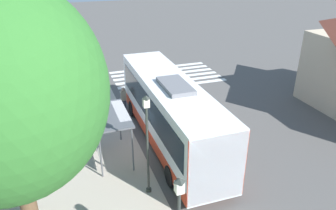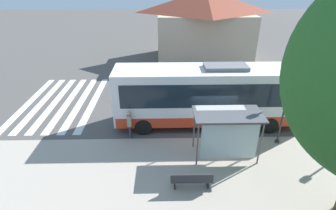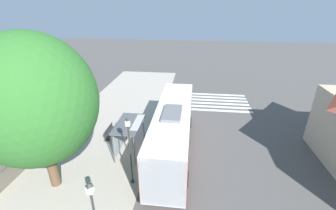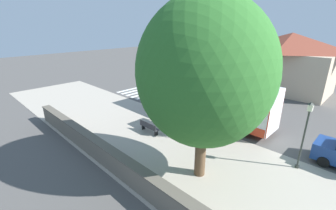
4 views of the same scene
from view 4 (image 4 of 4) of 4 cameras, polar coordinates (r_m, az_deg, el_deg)
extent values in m
plane|color=#514F4C|center=(19.30, 7.44, -4.76)|extent=(120.00, 120.00, 0.00)
cube|color=#ADA393|center=(16.27, -2.34, -9.48)|extent=(9.00, 44.00, 0.02)
cube|color=silver|center=(27.79, 0.45, 3.13)|extent=(9.00, 0.50, 0.01)
cube|color=silver|center=(28.43, -0.93, 3.51)|extent=(9.00, 0.50, 0.01)
cube|color=silver|center=(29.08, -2.25, 3.88)|extent=(9.00, 0.50, 0.01)
cube|color=silver|center=(29.76, -3.51, 4.22)|extent=(9.00, 0.50, 0.01)
cube|color=silver|center=(30.44, -4.72, 4.55)|extent=(9.00, 0.50, 0.01)
cube|color=silver|center=(31.14, -5.88, 4.86)|extent=(9.00, 0.50, 0.01)
cube|color=#6B6356|center=(13.91, -14.90, -12.79)|extent=(0.50, 20.00, 1.25)
cube|color=#5B5449|center=(13.57, -15.14, -10.42)|extent=(0.60, 20.00, 0.08)
cube|color=#C6B293|center=(31.85, 27.80, 7.52)|extent=(6.69, 9.70, 4.88)
pyramid|color=brown|center=(31.43, 28.85, 13.80)|extent=(7.29, 10.30, 2.20)
cube|color=white|center=(19.93, 10.40, 2.19)|extent=(2.48, 11.34, 3.20)
cube|color=black|center=(19.81, 10.47, 3.33)|extent=(2.52, 10.43, 1.41)
cube|color=red|center=(20.35, 10.18, -1.25)|extent=(2.52, 11.11, 0.64)
cube|color=red|center=(17.62, 25.65, -1.86)|extent=(2.52, 0.06, 3.07)
cube|color=black|center=(23.10, -1.07, 8.20)|extent=(1.86, 0.08, 0.45)
cube|color=slate|center=(19.05, 12.83, 6.54)|extent=(1.24, 2.49, 0.22)
cylinder|color=black|center=(21.94, -0.14, -0.10)|extent=(0.30, 1.00, 1.00)
cylinder|color=black|center=(23.56, 3.82, 1.27)|extent=(0.30, 1.00, 1.00)
cylinder|color=black|center=(17.91, 17.28, -5.79)|extent=(0.30, 1.00, 1.00)
cylinder|color=black|center=(19.87, 20.43, -3.60)|extent=(0.30, 1.00, 1.00)
cylinder|color=#515459|center=(17.26, 10.66, -3.62)|extent=(0.08, 0.08, 2.42)
cylinder|color=#515459|center=(18.97, 3.02, -1.11)|extent=(0.08, 0.08, 2.42)
cylinder|color=#515459|center=(16.12, 7.63, -5.17)|extent=(0.08, 0.08, 2.42)
cylinder|color=#515459|center=(17.94, -0.17, -2.34)|extent=(0.08, 0.08, 2.42)
cube|color=#515459|center=(17.08, 5.26, 0.89)|extent=(1.81, 3.36, 0.08)
cube|color=silver|center=(16.95, 3.57, -3.29)|extent=(0.03, 2.75, 1.93)
cylinder|color=#2D3347|center=(22.15, -2.38, -0.15)|extent=(0.12, 0.12, 0.84)
cylinder|color=#2D3347|center=(22.26, -2.08, -0.05)|extent=(0.12, 0.12, 0.84)
cube|color=gray|center=(21.96, -2.26, 1.76)|extent=(0.34, 0.22, 0.68)
sphere|color=tan|center=(21.82, -2.27, 2.89)|extent=(0.23, 0.23, 0.23)
cube|color=#333338|center=(17.56, -4.73, -5.61)|extent=(0.40, 1.86, 0.06)
cube|color=#333338|center=(17.36, -5.18, -5.09)|extent=(0.04, 1.86, 0.40)
cube|color=black|center=(17.16, -3.06, -7.04)|extent=(0.32, 0.06, 0.45)
cube|color=black|center=(18.17, -6.26, -5.54)|extent=(0.32, 0.06, 0.45)
cylinder|color=#2D332D|center=(17.17, 15.75, -8.35)|extent=(0.24, 0.24, 0.16)
cylinder|color=#2D332D|center=(16.35, 16.40, -2.08)|extent=(0.10, 0.10, 4.20)
cube|color=silver|center=(15.68, 17.20, 5.66)|extent=(0.24, 0.24, 0.35)
pyramid|color=#2D332D|center=(15.62, 17.29, 6.53)|extent=(0.28, 0.28, 0.14)
cylinder|color=#2D332D|center=(15.66, 29.93, -13.38)|extent=(0.24, 0.24, 0.16)
cylinder|color=#2D332D|center=(14.87, 31.05, -7.76)|extent=(0.10, 0.10, 3.60)
cube|color=silver|center=(14.17, 32.45, -0.61)|extent=(0.24, 0.24, 0.35)
pyramid|color=#2D332D|center=(14.10, 32.63, 0.33)|extent=(0.28, 0.28, 0.14)
cylinder|color=brown|center=(12.31, 8.36, -9.52)|extent=(0.59, 0.59, 3.96)
ellipsoid|color=#2D6B28|center=(10.98, 9.35, 8.09)|extent=(6.64, 6.64, 7.31)
cylinder|color=black|center=(16.46, 34.74, -11.76)|extent=(0.22, 0.64, 0.64)
cylinder|color=black|center=(18.00, 35.81, -9.39)|extent=(0.22, 0.64, 0.64)
camera|label=1|loc=(11.64, 70.93, 16.00)|focal=35.00mm
camera|label=2|loc=(13.43, -41.47, 17.93)|focal=28.00mm
camera|label=3|loc=(17.84, 61.35, 18.33)|focal=24.00mm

